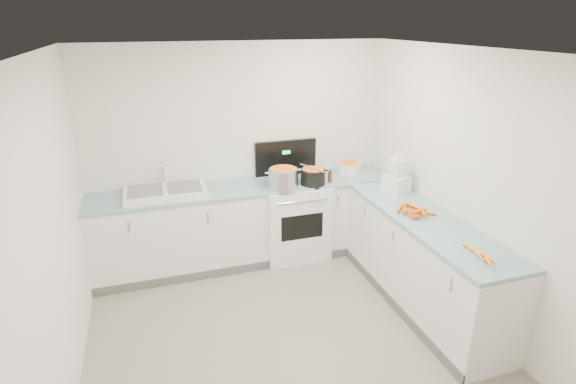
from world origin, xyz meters
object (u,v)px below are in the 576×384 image
object	(u,v)px
extract_bottle	(330,177)
spice_jar	(342,179)
stove	(293,217)
steel_pot	(283,179)
black_pot	(313,177)
food_processor	(397,176)
mixing_bowl	(349,168)
sink	(165,191)

from	to	relation	value
extract_bottle	spice_jar	size ratio (longest dim) A/B	1.53
stove	steel_pot	world-z (taller)	stove
stove	steel_pot	distance (m)	0.62
black_pot	steel_pot	bearing A→B (deg)	-177.99
extract_bottle	food_processor	distance (m)	0.77
mixing_bowl	steel_pot	bearing A→B (deg)	-165.03
sink	steel_pot	distance (m)	1.29
sink	extract_bottle	distance (m)	1.86
stove	steel_pot	size ratio (longest dim) A/B	4.09
sink	black_pot	world-z (taller)	sink
food_processor	stove	bearing A→B (deg)	145.83
food_processor	extract_bottle	bearing A→B (deg)	138.86
sink	food_processor	world-z (taller)	food_processor
steel_pot	mixing_bowl	world-z (taller)	steel_pot
black_pot	food_processor	size ratio (longest dim) A/B	0.67
mixing_bowl	spice_jar	xyz separation A→B (m)	(-0.21, -0.29, -0.03)
stove	spice_jar	xyz separation A→B (m)	(0.53, -0.22, 0.51)
food_processor	sink	bearing A→B (deg)	164.42
extract_bottle	sink	bearing A→B (deg)	174.61
mixing_bowl	food_processor	bearing A→B (deg)	-72.62
stove	sink	size ratio (longest dim) A/B	1.58
stove	black_pot	world-z (taller)	stove
food_processor	spice_jar	bearing A→B (deg)	135.02
black_pot	sink	bearing A→B (deg)	173.90
extract_bottle	spice_jar	bearing A→B (deg)	-23.88
extract_bottle	food_processor	xyz separation A→B (m)	(0.57, -0.50, 0.12)
sink	mixing_bowl	world-z (taller)	sink
sink	mixing_bowl	xyz separation A→B (m)	(2.19, 0.06, 0.03)
black_pot	extract_bottle	world-z (taller)	black_pot
black_pot	spice_jar	world-z (taller)	black_pot
steel_pot	food_processor	world-z (taller)	food_processor
black_pot	mixing_bowl	size ratio (longest dim) A/B	0.96
stove	extract_bottle	xyz separation A→B (m)	(0.40, -0.16, 0.53)
black_pot	mixing_bowl	bearing A→B (deg)	22.65
black_pot	extract_bottle	size ratio (longest dim) A/B	2.24
steel_pot	mixing_bowl	xyz separation A→B (m)	(0.91, 0.24, -0.04)
mixing_bowl	spice_jar	size ratio (longest dim) A/B	3.56
black_pot	extract_bottle	xyz separation A→B (m)	(0.21, 0.00, -0.02)
stove	extract_bottle	distance (m)	0.68
steel_pot	food_processor	xyz separation A→B (m)	(1.14, -0.49, 0.08)
food_processor	steel_pot	bearing A→B (deg)	156.90
steel_pot	mixing_bowl	size ratio (longest dim) A/B	1.15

